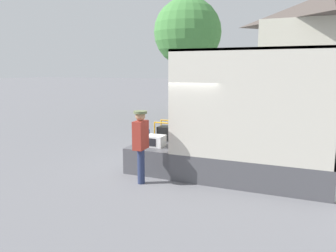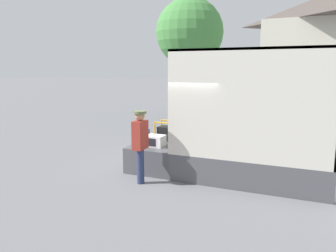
% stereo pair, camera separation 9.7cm
% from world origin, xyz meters
% --- Properties ---
extents(ground_plane, '(160.00, 160.00, 0.00)m').
position_xyz_m(ground_plane, '(0.00, 0.00, 0.00)').
color(ground_plane, slate).
extents(box_truck, '(5.97, 2.17, 3.29)m').
position_xyz_m(box_truck, '(3.61, 0.00, 1.03)').
color(box_truck, white).
rests_on(box_truck, ground).
extents(tailgate_deck, '(1.35, 2.06, 0.70)m').
position_xyz_m(tailgate_deck, '(-0.68, 0.00, 0.35)').
color(tailgate_deck, '#4C4C51').
rests_on(tailgate_deck, ground).
extents(microwave, '(0.50, 0.42, 0.31)m').
position_xyz_m(microwave, '(-0.66, -0.45, 0.86)').
color(microwave, white).
rests_on(microwave, tailgate_deck).
extents(portable_generator, '(0.65, 0.51, 0.58)m').
position_xyz_m(portable_generator, '(-0.63, 0.40, 0.92)').
color(portable_generator, black).
rests_on(portable_generator, tailgate_deck).
extents(orange_bucket, '(0.28, 0.28, 0.38)m').
position_xyz_m(orange_bucket, '(-1.17, -0.05, 0.90)').
color(orange_bucket, '#3370B2').
rests_on(orange_bucket, tailgate_deck).
extents(worker_person, '(0.33, 0.44, 1.82)m').
position_xyz_m(worker_person, '(-0.55, -1.52, 1.13)').
color(worker_person, navy).
rests_on(worker_person, ground).
extents(house_backdrop, '(8.05, 7.67, 7.58)m').
position_xyz_m(house_backdrop, '(4.22, 15.14, 3.86)').
color(house_backdrop, beige).
rests_on(house_backdrop, ground).
extents(street_tree, '(3.97, 3.97, 6.92)m').
position_xyz_m(street_tree, '(-3.53, 10.36, 4.92)').
color(street_tree, brown).
rests_on(street_tree, ground).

